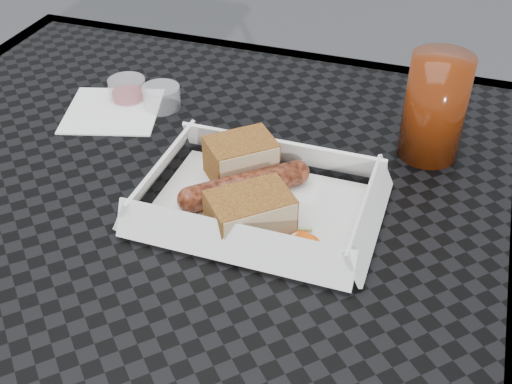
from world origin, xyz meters
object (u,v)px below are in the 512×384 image
Objects in this scene: food_tray at (259,207)px; bratwurst at (245,186)px; patio_table at (160,243)px; drink_glass at (435,107)px.

bratwurst reaches higher than food_tray.
bratwurst is (-0.02, 0.01, 0.02)m from food_tray.
bratwurst is at bearing 150.12° from food_tray.
drink_glass reaches higher than patio_table.
drink_glass reaches higher than food_tray.
food_tray is 1.83× the size of bratwurst.
patio_table is 0.35m from drink_glass.
food_tray is (0.12, 0.01, 0.08)m from patio_table.
bratwurst is (0.10, 0.02, 0.09)m from patio_table.
bratwurst is at bearing 11.56° from patio_table.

